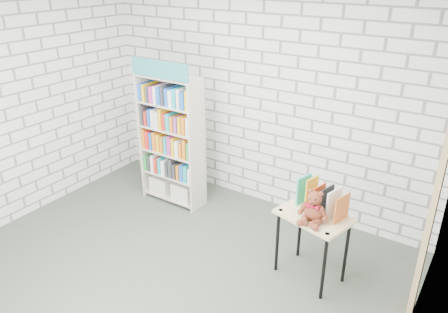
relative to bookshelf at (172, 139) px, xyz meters
The scene contains 7 objects.
ground 1.85m from the bookshelf, 55.92° to the right, with size 4.50×4.50×0.00m, color #40483D.
room_shell 1.87m from the bookshelf, 55.92° to the right, with size 4.52×4.02×2.81m.
bookshelf is the anchor object (origin of this frame).
display_table 2.22m from the bookshelf, 12.24° to the right, with size 0.77×0.62×0.73m.
table_books 2.21m from the bookshelf, ahead, with size 0.51×0.32×0.28m.
teddy_bear 2.26m from the bookshelf, 14.87° to the right, with size 0.29×0.27×0.32m.
door_trim 3.17m from the bookshelf, ahead, with size 0.05×0.12×2.10m, color tan.
Camera 1 is at (2.50, -2.59, 2.96)m, focal length 35.00 mm.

